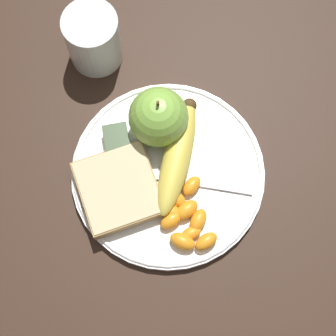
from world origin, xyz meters
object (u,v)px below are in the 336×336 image
object	(u,v)px
jam_packet	(117,140)
apple	(157,117)
plate	(168,173)
banana	(177,155)
bread_slice	(119,189)
juice_glass	(94,40)
fork	(172,178)

from	to	relation	value
jam_packet	apple	bearing A→B (deg)	-79.45
plate	apple	size ratio (longest dim) A/B	2.93
banana	bread_slice	size ratio (longest dim) A/B	1.39
plate	apple	xyz separation A→B (m)	(0.06, 0.00, 0.04)
juice_glass	bread_slice	distance (m)	0.21
bread_slice	fork	bearing A→B (deg)	-86.47
apple	bread_slice	distance (m)	0.10
juice_glass	bread_slice	bearing A→B (deg)	179.36
fork	jam_packet	bearing A→B (deg)	-24.15
juice_glass	jam_packet	size ratio (longest dim) A/B	2.17
juice_glass	fork	distance (m)	0.21
juice_glass	apple	bearing A→B (deg)	-154.53
banana	bread_slice	distance (m)	0.09
apple	banana	distance (m)	0.05
banana	fork	size ratio (longest dim) A/B	0.92
fork	jam_packet	xyz separation A→B (m)	(0.06, 0.06, 0.01)
juice_glass	banana	xyz separation A→B (m)	(-0.18, -0.08, -0.01)
bread_slice	jam_packet	bearing A→B (deg)	-7.74
apple	bread_slice	bearing A→B (deg)	139.54
plate	jam_packet	bearing A→B (deg)	47.60
banana	jam_packet	bearing A→B (deg)	62.73
plate	banana	bearing A→B (deg)	-45.43
bread_slice	fork	world-z (taller)	bread_slice
jam_packet	bread_slice	bearing A→B (deg)	172.26
plate	fork	distance (m)	0.01
bread_slice	apple	bearing A→B (deg)	-40.46
plate	juice_glass	distance (m)	0.21
banana	jam_packet	world-z (taller)	banana
plate	bread_slice	world-z (taller)	bread_slice
apple	fork	xyz separation A→B (m)	(-0.07, -0.01, -0.04)
plate	bread_slice	size ratio (longest dim) A/B	2.20
fork	juice_glass	bearing A→B (deg)	-50.70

